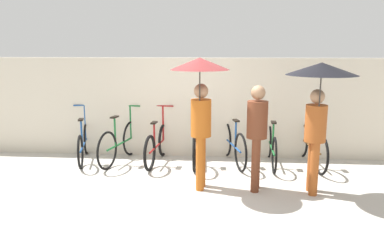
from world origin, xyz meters
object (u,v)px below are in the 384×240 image
at_px(parked_bicycle_5, 272,146).
at_px(pedestrian_leading, 200,91).
at_px(parked_bicycle_0, 83,144).
at_px(pedestrian_trailing, 319,92).
at_px(parked_bicycle_6, 310,145).
at_px(pedestrian_center, 257,130).
at_px(parked_bicycle_2, 157,145).
at_px(parked_bicycle_4, 233,144).
at_px(parked_bicycle_3, 195,143).
at_px(parked_bicycle_1, 120,143).

xyz_separation_m(parked_bicycle_5, pedestrian_leading, (-1.30, -1.41, 1.22)).
bearing_deg(parked_bicycle_0, pedestrian_leading, -134.04).
bearing_deg(pedestrian_trailing, parked_bicycle_6, -99.80).
xyz_separation_m(parked_bicycle_6, pedestrian_leading, (-2.04, -1.46, 1.19)).
bearing_deg(pedestrian_center, parked_bicycle_6, -121.92).
height_order(parked_bicycle_2, parked_bicycle_6, parked_bicycle_2).
relative_size(parked_bicycle_4, pedestrian_center, 1.02).
height_order(parked_bicycle_6, pedestrian_center, pedestrian_center).
distance_m(pedestrian_leading, pedestrian_center, 1.07).
height_order(pedestrian_leading, pedestrian_center, pedestrian_leading).
relative_size(parked_bicycle_0, parked_bicycle_3, 0.90).
bearing_deg(pedestrian_trailing, parked_bicycle_1, -22.13).
distance_m(parked_bicycle_0, parked_bicycle_2, 1.48).
bearing_deg(parked_bicycle_6, pedestrian_center, 134.53).
height_order(parked_bicycle_2, parked_bicycle_5, parked_bicycle_2).
relative_size(pedestrian_leading, pedestrian_trailing, 1.03).
relative_size(parked_bicycle_5, parked_bicycle_6, 0.93).
height_order(parked_bicycle_0, parked_bicycle_6, parked_bicycle_0).
xyz_separation_m(parked_bicycle_1, parked_bicycle_2, (0.74, -0.01, -0.03)).
xyz_separation_m(parked_bicycle_3, pedestrian_center, (1.06, -1.34, 0.58)).
bearing_deg(parked_bicycle_1, parked_bicycle_3, -76.07).
bearing_deg(parked_bicycle_1, parked_bicycle_6, -76.47).
bearing_deg(parked_bicycle_0, parked_bicycle_6, -103.16).
distance_m(parked_bicycle_2, parked_bicycle_5, 2.22).
xyz_separation_m(parked_bicycle_5, pedestrian_trailing, (0.44, -1.50, 1.24)).
bearing_deg(parked_bicycle_1, parked_bicycle_2, -78.46).
relative_size(parked_bicycle_4, parked_bicycle_5, 1.00).
xyz_separation_m(parked_bicycle_1, pedestrian_trailing, (3.40, -1.46, 1.22)).
relative_size(parked_bicycle_0, parked_bicycle_2, 0.98).
relative_size(parked_bicycle_1, parked_bicycle_4, 0.99).
xyz_separation_m(pedestrian_leading, pedestrian_center, (0.88, 0.08, -0.61)).
xyz_separation_m(parked_bicycle_5, pedestrian_center, (-0.42, -1.34, 0.62)).
bearing_deg(parked_bicycle_3, parked_bicycle_1, 88.86).
relative_size(parked_bicycle_3, parked_bicycle_5, 1.05).
distance_m(parked_bicycle_3, pedestrian_leading, 1.86).
bearing_deg(parked_bicycle_4, parked_bicycle_5, -107.71).
relative_size(parked_bicycle_0, parked_bicycle_6, 0.88).
height_order(parked_bicycle_0, parked_bicycle_2, parked_bicycle_2).
distance_m(pedestrian_leading, pedestrian_trailing, 1.75).
xyz_separation_m(parked_bicycle_0, parked_bicycle_1, (0.74, -0.00, 0.03)).
height_order(parked_bicycle_1, pedestrian_trailing, pedestrian_trailing).
height_order(parked_bicycle_1, parked_bicycle_3, parked_bicycle_1).
bearing_deg(parked_bicycle_3, pedestrian_leading, -175.54).
height_order(pedestrian_leading, pedestrian_trailing, pedestrian_leading).
bearing_deg(pedestrian_center, parked_bicycle_2, -27.48).
bearing_deg(parked_bicycle_4, parked_bicycle_3, 79.19).
bearing_deg(parked_bicycle_0, parked_bicycle_3, -103.15).
bearing_deg(pedestrian_trailing, parked_bicycle_4, -51.37).
bearing_deg(parked_bicycle_3, parked_bicycle_0, 88.21).
height_order(parked_bicycle_0, parked_bicycle_1, parked_bicycle_1).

